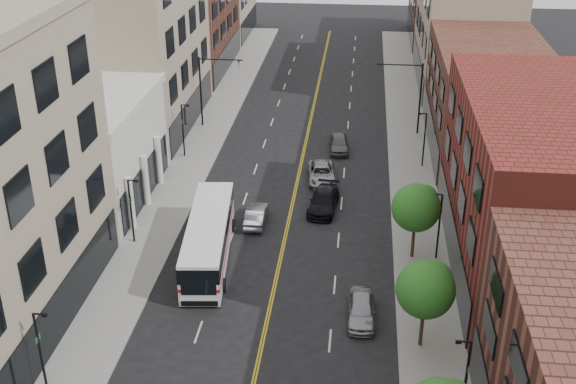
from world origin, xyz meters
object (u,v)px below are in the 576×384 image
(car_lane_c, at_px, (339,143))
(car_parked_far, at_px, (361,309))
(city_bus, at_px, (208,237))
(car_lane_a, at_px, (324,201))
(car_lane_b, at_px, (321,173))
(car_lane_behind, at_px, (256,215))

(car_lane_c, bearing_deg, car_parked_far, -89.36)
(city_bus, bearing_deg, car_lane_a, 42.28)
(car_lane_b, bearing_deg, city_bus, -123.97)
(car_parked_far, xyz_separation_m, car_lane_b, (-3.73, 19.84, -0.04))
(car_lane_a, bearing_deg, car_lane_behind, -145.06)
(car_lane_behind, relative_size, car_lane_c, 0.95)
(car_parked_far, bearing_deg, car_lane_behind, 124.40)
(car_lane_a, bearing_deg, car_lane_b, 101.36)
(car_lane_behind, bearing_deg, car_lane_b, -119.89)
(car_parked_far, distance_m, car_lane_a, 14.83)
(city_bus, relative_size, car_lane_a, 2.39)
(car_parked_far, height_order, car_lane_a, car_lane_a)
(city_bus, relative_size, car_parked_far, 2.87)
(city_bus, distance_m, car_lane_b, 15.56)
(city_bus, distance_m, car_lane_behind, 6.29)
(car_lane_behind, xyz_separation_m, car_lane_a, (5.07, 2.81, 0.07))
(car_lane_behind, distance_m, car_lane_b, 9.35)
(city_bus, height_order, car_lane_behind, city_bus)
(car_parked_far, bearing_deg, city_bus, 149.90)
(city_bus, height_order, car_lane_c, city_bus)
(city_bus, relative_size, car_lane_c, 2.82)
(car_parked_far, relative_size, car_lane_c, 0.98)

